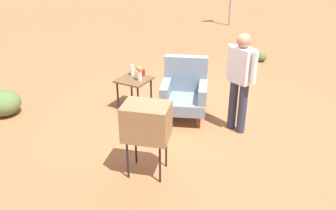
{
  "coord_description": "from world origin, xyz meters",
  "views": [
    {
      "loc": [
        2.39,
        -5.07,
        2.96
      ],
      "look_at": [
        0.08,
        -0.91,
        0.65
      ],
      "focal_mm": 37.54,
      "sensor_mm": 36.0,
      "label": 1
    }
  ],
  "objects_px": {
    "armchair": "(185,91)",
    "soda_can_red": "(143,73)",
    "person_standing": "(240,77)",
    "flower_vase": "(139,73)",
    "tv_on_stand": "(146,122)",
    "side_table": "(134,83)",
    "bottle_short_clear": "(132,70)"
  },
  "relations": [
    {
      "from": "side_table",
      "to": "tv_on_stand",
      "type": "height_order",
      "value": "tv_on_stand"
    },
    {
      "from": "person_standing",
      "to": "armchair",
      "type": "bearing_deg",
      "value": 179.42
    },
    {
      "from": "tv_on_stand",
      "to": "bottle_short_clear",
      "type": "relative_size",
      "value": 5.15
    },
    {
      "from": "person_standing",
      "to": "bottle_short_clear",
      "type": "bearing_deg",
      "value": 179.34
    },
    {
      "from": "person_standing",
      "to": "soda_can_red",
      "type": "relative_size",
      "value": 13.44
    },
    {
      "from": "tv_on_stand",
      "to": "soda_can_red",
      "type": "xyz_separation_m",
      "value": [
        -1.21,
        1.81,
        -0.14
      ]
    },
    {
      "from": "flower_vase",
      "to": "person_standing",
      "type": "bearing_deg",
      "value": 4.16
    },
    {
      "from": "bottle_short_clear",
      "to": "flower_vase",
      "type": "xyz_separation_m",
      "value": [
        0.26,
        -0.16,
        0.05
      ]
    },
    {
      "from": "armchair",
      "to": "flower_vase",
      "type": "distance_m",
      "value": 0.89
    },
    {
      "from": "person_standing",
      "to": "bottle_short_clear",
      "type": "relative_size",
      "value": 8.2
    },
    {
      "from": "armchair",
      "to": "tv_on_stand",
      "type": "distance_m",
      "value": 1.77
    },
    {
      "from": "tv_on_stand",
      "to": "bottle_short_clear",
      "type": "xyz_separation_m",
      "value": [
        -1.41,
        1.74,
        -0.1
      ]
    },
    {
      "from": "tv_on_stand",
      "to": "armchair",
      "type": "bearing_deg",
      "value": 99.93
    },
    {
      "from": "tv_on_stand",
      "to": "flower_vase",
      "type": "distance_m",
      "value": 1.96
    },
    {
      "from": "soda_can_red",
      "to": "flower_vase",
      "type": "bearing_deg",
      "value": -74.63
    },
    {
      "from": "person_standing",
      "to": "flower_vase",
      "type": "height_order",
      "value": "person_standing"
    },
    {
      "from": "person_standing",
      "to": "tv_on_stand",
      "type": "bearing_deg",
      "value": -111.39
    },
    {
      "from": "tv_on_stand",
      "to": "soda_can_red",
      "type": "height_order",
      "value": "tv_on_stand"
    },
    {
      "from": "tv_on_stand",
      "to": "bottle_short_clear",
      "type": "distance_m",
      "value": 2.24
    },
    {
      "from": "side_table",
      "to": "person_standing",
      "type": "distance_m",
      "value": 2.0
    },
    {
      "from": "tv_on_stand",
      "to": "bottle_short_clear",
      "type": "height_order",
      "value": "tv_on_stand"
    },
    {
      "from": "person_standing",
      "to": "bottle_short_clear",
      "type": "distance_m",
      "value": 2.1
    },
    {
      "from": "soda_can_red",
      "to": "flower_vase",
      "type": "height_order",
      "value": "flower_vase"
    },
    {
      "from": "bottle_short_clear",
      "to": "soda_can_red",
      "type": "bearing_deg",
      "value": 20.53
    },
    {
      "from": "armchair",
      "to": "side_table",
      "type": "bearing_deg",
      "value": -172.11
    },
    {
      "from": "armchair",
      "to": "person_standing",
      "type": "bearing_deg",
      "value": -0.58
    },
    {
      "from": "armchair",
      "to": "tv_on_stand",
      "type": "relative_size",
      "value": 1.03
    },
    {
      "from": "armchair",
      "to": "soda_can_red",
      "type": "relative_size",
      "value": 8.69
    },
    {
      "from": "side_table",
      "to": "person_standing",
      "type": "xyz_separation_m",
      "value": [
        1.95,
        0.12,
        0.44
      ]
    },
    {
      "from": "side_table",
      "to": "tv_on_stand",
      "type": "distance_m",
      "value": 2.06
    },
    {
      "from": "armchair",
      "to": "tv_on_stand",
      "type": "bearing_deg",
      "value": -80.07
    },
    {
      "from": "side_table",
      "to": "soda_can_red",
      "type": "relative_size",
      "value": 4.78
    }
  ]
}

